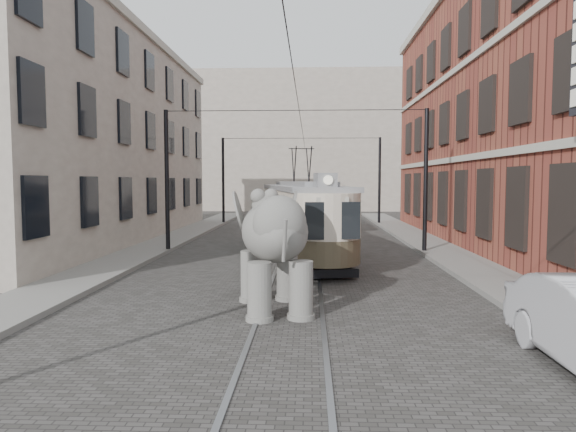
{
  "coord_description": "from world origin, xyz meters",
  "views": [
    {
      "loc": [
        0.43,
        -15.33,
        3.06
      ],
      "look_at": [
        -0.16,
        -1.6,
        2.1
      ],
      "focal_mm": 31.86,
      "sensor_mm": 36.0,
      "label": 1
    }
  ],
  "objects": [
    {
      "name": "ground",
      "position": [
        0.0,
        0.0,
        0.0
      ],
      "size": [
        120.0,
        120.0,
        0.0
      ],
      "primitive_type": "plane",
      "color": "#413E3C"
    },
    {
      "name": "tram_rails",
      "position": [
        0.0,
        0.0,
        0.01
      ],
      "size": [
        1.54,
        80.0,
        0.02
      ],
      "primitive_type": null,
      "color": "slate",
      "rests_on": "ground"
    },
    {
      "name": "sidewalk_right",
      "position": [
        6.0,
        0.0,
        0.07
      ],
      "size": [
        2.0,
        60.0,
        0.15
      ],
      "primitive_type": "cube",
      "color": "slate",
      "rests_on": "ground"
    },
    {
      "name": "sidewalk_left",
      "position": [
        -6.5,
        0.0,
        0.07
      ],
      "size": [
        2.0,
        60.0,
        0.15
      ],
      "primitive_type": "cube",
      "color": "slate",
      "rests_on": "ground"
    },
    {
      "name": "brick_building",
      "position": [
        11.0,
        9.0,
        6.0
      ],
      "size": [
        8.0,
        26.0,
        12.0
      ],
      "primitive_type": "cube",
      "color": "brown",
      "rests_on": "ground"
    },
    {
      "name": "stucco_building",
      "position": [
        -11.0,
        10.0,
        5.0
      ],
      "size": [
        7.0,
        24.0,
        10.0
      ],
      "primitive_type": "cube",
      "color": "gray",
      "rests_on": "ground"
    },
    {
      "name": "distant_block",
      "position": [
        0.0,
        40.0,
        7.0
      ],
      "size": [
        28.0,
        10.0,
        14.0
      ],
      "primitive_type": "cube",
      "color": "gray",
      "rests_on": "ground"
    },
    {
      "name": "catenary",
      "position": [
        -0.2,
        5.0,
        3.0
      ],
      "size": [
        11.0,
        30.2,
        6.0
      ],
      "primitive_type": null,
      "color": "black",
      "rests_on": "ground"
    },
    {
      "name": "tram",
      "position": [
        0.08,
        5.48,
        2.19
      ],
      "size": [
        4.1,
        11.28,
        4.39
      ],
      "primitive_type": null,
      "rotation": [
        0.0,
        0.0,
        0.17
      ],
      "color": "beige",
      "rests_on": "ground"
    },
    {
      "name": "elephant",
      "position": [
        -0.4,
        -3.41,
        1.43
      ],
      "size": [
        3.52,
        5.13,
        2.87
      ],
      "primitive_type": null,
      "rotation": [
        0.0,
        0.0,
        0.21
      ],
      "color": "slate",
      "rests_on": "ground"
    }
  ]
}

